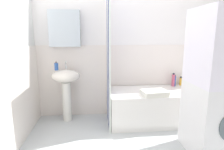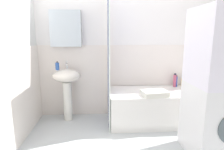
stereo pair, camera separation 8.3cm
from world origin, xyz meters
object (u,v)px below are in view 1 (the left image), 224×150
body_wash_bottle (181,81)px  lotion_bottle (173,80)px  sink (66,84)px  bathtub (156,106)px  washer_dryer_stack (221,84)px  towel_folded (155,93)px  soap_dispenser (56,66)px  conditioner_bottle (188,79)px  shampoo_bottle (175,81)px

body_wash_bottle → lotion_bottle: bearing=-166.5°
sink → lotion_bottle: bearing=2.9°
bathtub → washer_dryer_stack: size_ratio=0.91×
lotion_bottle → towel_folded: lotion_bottle is taller
soap_dispenser → conditioner_bottle: bearing=3.8°
sink → body_wash_bottle: size_ratio=5.36×
bathtub → soap_dispenser: bearing=174.5°
towel_folded → washer_dryer_stack: size_ratio=0.21×
sink → conditioner_bottle: 2.07m
lotion_bottle → washer_dryer_stack: (0.06, -1.13, 0.21)m
soap_dispenser → bathtub: bearing=-5.5°
conditioner_bottle → lotion_bottle: bearing=-171.3°
body_wash_bottle → conditioner_bottle: bearing=2.5°
shampoo_bottle → towel_folded: shampoo_bottle is taller
soap_dispenser → washer_dryer_stack: (1.98, -1.02, -0.07)m
soap_dispenser → bathtub: soap_dispenser is taller
sink → shampoo_bottle: size_ratio=4.24×
sink → body_wash_bottle: 1.94m
sink → bathtub: 1.47m
shampoo_bottle → conditioner_bottle: bearing=9.1°
conditioner_bottle → shampoo_bottle: 0.25m
conditioner_bottle → bathtub: bearing=-155.4°
sink → body_wash_bottle: bearing=3.8°
towel_folded → washer_dryer_stack: washer_dryer_stack is taller
shampoo_bottle → towel_folded: (-0.50, -0.49, -0.06)m
body_wash_bottle → washer_dryer_stack: size_ratio=0.09×
body_wash_bottle → washer_dryer_stack: 1.19m
conditioner_bottle → body_wash_bottle: bearing=-177.5°
lotion_bottle → washer_dryer_stack: size_ratio=0.14×
shampoo_bottle → washer_dryer_stack: washer_dryer_stack is taller
body_wash_bottle → towel_folded: size_ratio=0.44×
body_wash_bottle → shampoo_bottle: 0.13m
conditioner_bottle → towel_folded: conditioner_bottle is taller
bathtub → lotion_bottle: (0.37, 0.25, 0.36)m
soap_dispenser → lotion_bottle: soap_dispenser is taller
body_wash_bottle → washer_dryer_stack: bearing=-94.7°
soap_dispenser → body_wash_bottle: bearing=3.9°
soap_dispenser → towel_folded: (1.44, -0.38, -0.35)m
shampoo_bottle → washer_dryer_stack: bearing=-88.3°
bathtub → conditioner_bottle: size_ratio=6.31×
soap_dispenser → shampoo_bottle: 1.97m
towel_folded → body_wash_bottle: bearing=39.5°
bathtub → body_wash_bottle: size_ratio=9.61×
towel_folded → washer_dryer_stack: (0.54, -0.64, 0.28)m
sink → towel_folded: bearing=-16.8°
soap_dispenser → conditioner_bottle: size_ratio=0.57×
conditioner_bottle → body_wash_bottle: 0.13m
towel_folded → conditioner_bottle: bearing=34.9°
sink → soap_dispenser: soap_dispenser is taller
bathtub → washer_dryer_stack: (0.43, -0.87, 0.57)m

